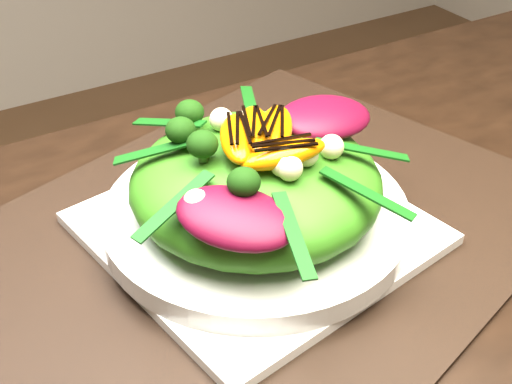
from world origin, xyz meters
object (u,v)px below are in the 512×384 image
salad_bowl (256,215)px  plate_base (256,228)px  placemat (256,234)px  lettuce_mound (256,183)px  orange_segment (237,126)px  dining_table (429,362)px

salad_bowl → plate_base: bearing=0.0°
placemat → plate_base: 0.01m
lettuce_mound → orange_segment: (-0.00, 0.02, 0.04)m
plate_base → salad_bowl: (0.00, 0.00, 0.01)m
plate_base → lettuce_mound: (0.00, 0.00, 0.05)m
placemat → salad_bowl: 0.02m
dining_table → lettuce_mound: (-0.05, 0.18, 0.08)m
placemat → salad_bowl: size_ratio=2.01×
orange_segment → lettuce_mound: bearing=-78.6°
orange_segment → dining_table: bearing=-75.2°
lettuce_mound → orange_segment: 0.05m
plate_base → orange_segment: size_ratio=3.67×
salad_bowl → lettuce_mound: 0.03m
plate_base → lettuce_mound: 0.05m
dining_table → lettuce_mound: 0.20m
placemat → orange_segment: orange_segment is taller
salad_bowl → dining_table: bearing=-74.8°
placemat → lettuce_mound: size_ratio=2.50×
placemat → plate_base: size_ratio=2.09×
plate_base → salad_bowl: 0.01m
placemat → salad_bowl: bearing=0.0°
orange_segment → salad_bowl: bearing=-78.6°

